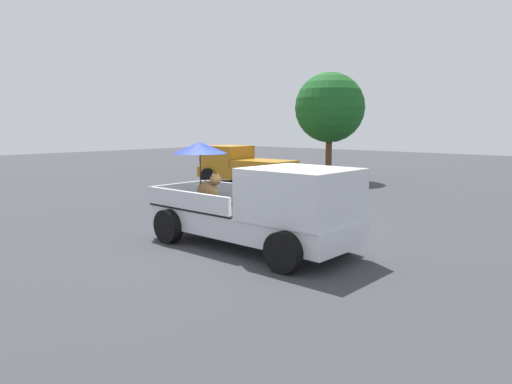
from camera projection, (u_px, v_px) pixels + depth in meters
The scene contains 4 objects.
ground_plane at pixel (251, 247), 10.91m from camera, with size 80.00×80.00×0.00m, color #38383D.
pickup_truck_main at pixel (264, 207), 10.51m from camera, with size 5.06×2.26×2.36m.
pickup_truck_red at pixel (243, 166), 22.40m from camera, with size 4.90×2.39×1.80m.
tree_by_lot at pixel (330, 108), 23.84m from camera, with size 3.49×3.49×5.40m.
Camera 1 is at (7.17, -7.84, 2.77)m, focal length 33.43 mm.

